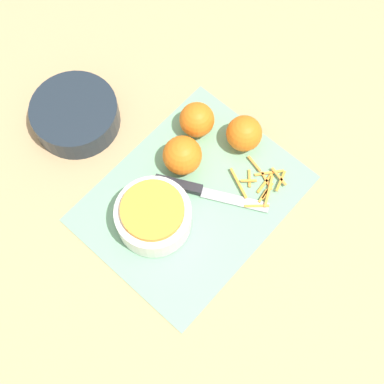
% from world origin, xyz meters
% --- Properties ---
extents(ground_plane, '(4.00, 4.00, 0.00)m').
position_xyz_m(ground_plane, '(0.00, 0.00, 0.00)').
color(ground_plane, tan).
extents(cutting_board, '(0.44, 0.34, 0.01)m').
position_xyz_m(cutting_board, '(0.00, 0.00, 0.00)').
color(cutting_board, '#75AD84').
rests_on(cutting_board, ground_plane).
extents(bowl_speckled, '(0.15, 0.15, 0.08)m').
position_xyz_m(bowl_speckled, '(-0.09, 0.02, 0.04)').
color(bowl_speckled, silver).
rests_on(bowl_speckled, cutting_board).
extents(bowl_dark, '(0.19, 0.19, 0.06)m').
position_xyz_m(bowl_dark, '(-0.03, 0.31, 0.03)').
color(bowl_dark, '#1E2833').
rests_on(bowl_dark, ground_plane).
extents(knife, '(0.13, 0.23, 0.02)m').
position_xyz_m(knife, '(0.01, 0.01, 0.01)').
color(knife, '#232328').
rests_on(knife, cutting_board).
extents(orange_left, '(0.08, 0.08, 0.08)m').
position_xyz_m(orange_left, '(0.13, 0.10, 0.04)').
color(orange_left, orange).
rests_on(orange_left, cutting_board).
extents(orange_right, '(0.08, 0.08, 0.08)m').
position_xyz_m(orange_right, '(0.04, 0.07, 0.05)').
color(orange_right, orange).
rests_on(orange_right, cutting_board).
extents(orange_back, '(0.08, 0.08, 0.08)m').
position_xyz_m(orange_back, '(0.17, 0.01, 0.04)').
color(orange_back, orange).
rests_on(orange_back, cutting_board).
extents(peel_pile, '(0.12, 0.12, 0.01)m').
position_xyz_m(peel_pile, '(0.12, -0.09, 0.01)').
color(peel_pile, orange).
rests_on(peel_pile, cutting_board).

